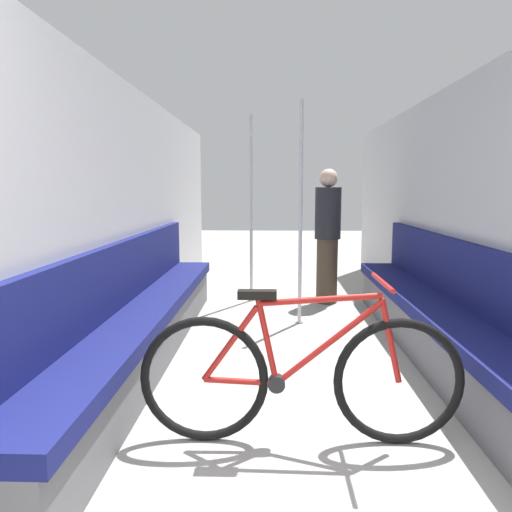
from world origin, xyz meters
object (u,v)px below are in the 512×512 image
object	(u,v)px
bench_seat_row_left	(143,323)
grab_pole_near	(251,212)
passenger_standing	(328,235)
bench_seat_row_right	(443,325)
grab_pole_far	(301,217)
bicycle	(300,376)

from	to	relation	value
bench_seat_row_left	grab_pole_near	distance (m)	2.40
passenger_standing	bench_seat_row_right	bearing A→B (deg)	-104.96
bench_seat_row_left	grab_pole_far	world-z (taller)	grab_pole_far
grab_pole_near	bicycle	bearing A→B (deg)	-83.24
grab_pole_near	grab_pole_far	size ratio (longest dim) A/B	1.00
bench_seat_row_left	passenger_standing	bearing A→B (deg)	51.94
bench_seat_row_left	bench_seat_row_right	distance (m)	2.29
bench_seat_row_left	passenger_standing	distance (m)	2.70
bench_seat_row_right	bicycle	world-z (taller)	bench_seat_row_right
bench_seat_row_right	grab_pole_near	xyz separation A→B (m)	(-1.54, 2.15, 0.75)
grab_pole_far	bench_seat_row_left	bearing A→B (deg)	-137.36
bench_seat_row_left	bicycle	bearing A→B (deg)	-46.30
bench_seat_row_right	grab_pole_near	bearing A→B (deg)	125.62
bicycle	grab_pole_near	distance (m)	3.44
bench_seat_row_left	bicycle	distance (m)	1.65
bench_seat_row_left	grab_pole_near	bearing A→B (deg)	70.90
grab_pole_near	passenger_standing	world-z (taller)	grab_pole_near
bicycle	bench_seat_row_right	bearing A→B (deg)	53.37
bench_seat_row_left	grab_pole_near	xyz separation A→B (m)	(0.75, 2.15, 0.75)
grab_pole_near	passenger_standing	size ratio (longest dim) A/B	1.39
bench_seat_row_left	grab_pole_far	bearing A→B (deg)	42.64
bicycle	grab_pole_near	size ratio (longest dim) A/B	0.78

